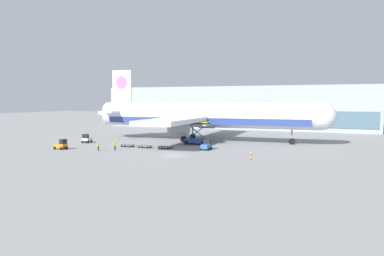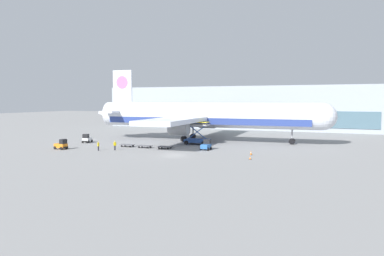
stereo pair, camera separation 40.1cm
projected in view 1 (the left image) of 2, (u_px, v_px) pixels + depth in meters
name	position (u px, v px, depth m)	size (l,w,h in m)	color
ground_plane	(173.00, 155.00, 64.85)	(400.00, 400.00, 0.00)	gray
terminal_building	(236.00, 107.00, 128.81)	(90.00, 18.20, 14.00)	#9EA8B2
airplane_main	(202.00, 116.00, 87.45)	(58.10, 48.39, 17.00)	silver
scissor_lift_loader	(197.00, 136.00, 80.75)	(5.37, 3.64, 4.84)	#284C99
baggage_tug_foreground	(206.00, 145.00, 71.95)	(1.67, 2.48, 2.00)	#2D66B7
baggage_tug_mid	(86.00, 139.00, 83.74)	(2.10, 2.70, 2.00)	silver
baggage_tug_far	(61.00, 145.00, 72.66)	(2.51, 1.73, 2.00)	orange
baggage_dolly_lead	(127.00, 145.00, 76.51)	(3.71, 1.53, 0.48)	#56565B
baggage_dolly_second	(145.00, 146.00, 74.90)	(3.71, 1.53, 0.48)	#56565B
baggage_dolly_third	(165.00, 147.00, 73.62)	(3.71, 1.53, 0.48)	#56565B
ground_crew_near	(98.00, 145.00, 70.78)	(0.30, 0.56, 1.72)	black
ground_crew_far	(115.00, 145.00, 71.42)	(0.39, 0.48, 1.80)	black
traffic_cone_near	(251.00, 153.00, 65.42)	(0.40, 0.40, 0.75)	black
traffic_cone_far	(251.00, 158.00, 60.53)	(0.40, 0.40, 0.55)	black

